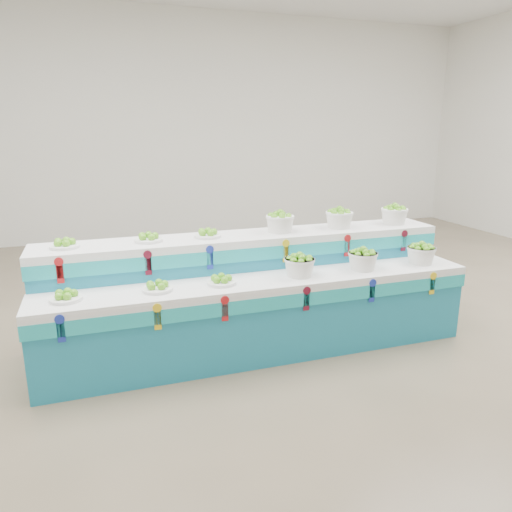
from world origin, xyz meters
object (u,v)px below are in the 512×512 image
at_px(display_stand, 256,293).
at_px(plate_upper_mid, 148,237).
at_px(basket_upper_right, 394,214).

bearing_deg(display_stand, plate_upper_mid, 165.41).
bearing_deg(basket_upper_right, display_stand, -171.51).
height_order(display_stand, basket_upper_right, basket_upper_right).
xyz_separation_m(plate_upper_mid, basket_upper_right, (2.53, -0.00, 0.06)).
bearing_deg(plate_upper_mid, basket_upper_right, -0.02).
xyz_separation_m(display_stand, plate_upper_mid, (-0.92, 0.24, 0.55)).
relative_size(plate_upper_mid, basket_upper_right, 0.91).
bearing_deg(display_stand, basket_upper_right, 8.51).
distance_m(display_stand, plate_upper_mid, 1.10).
height_order(plate_upper_mid, basket_upper_right, basket_upper_right).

